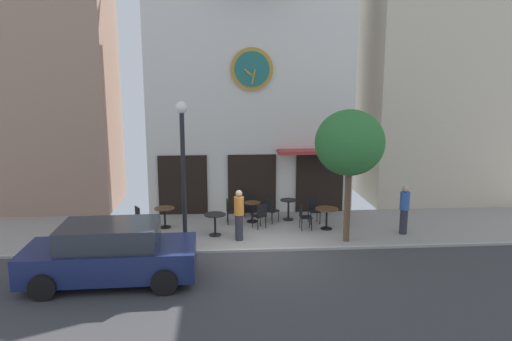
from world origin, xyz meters
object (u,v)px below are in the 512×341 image
at_px(cafe_chair_corner, 270,209).
at_px(pedestrian_orange, 239,214).
at_px(cafe_table_near_door, 327,214).
at_px(pedestrian_blue, 404,209).
at_px(cafe_chair_mid_row, 230,210).
at_px(cafe_chair_facing_wall, 314,208).
at_px(cafe_chair_near_lamp, 140,217).
at_px(cafe_chair_by_entrance, 260,214).
at_px(cafe_table_center, 165,214).
at_px(street_tree, 350,143).
at_px(parked_car_navy, 111,253).
at_px(cafe_table_center_right, 215,220).
at_px(cafe_chair_curbside, 247,202).
at_px(street_lamp, 183,175).
at_px(cafe_chair_right_end, 303,215).
at_px(cafe_table_rightmost, 288,207).
at_px(cafe_table_center_left, 252,209).

bearing_deg(cafe_chair_corner, pedestrian_orange, -124.32).
bearing_deg(cafe_table_near_door, pedestrian_blue, -15.58).
xyz_separation_m(cafe_table_near_door, pedestrian_blue, (2.48, -0.69, 0.31)).
relative_size(cafe_chair_mid_row, cafe_chair_corner, 1.00).
bearing_deg(cafe_chair_facing_wall, pedestrian_orange, -148.30).
height_order(cafe_chair_near_lamp, pedestrian_orange, pedestrian_orange).
bearing_deg(pedestrian_blue, cafe_chair_by_entrance, 169.30).
height_order(cafe_table_center, pedestrian_blue, pedestrian_blue).
xyz_separation_m(cafe_chair_near_lamp, cafe_chair_by_entrance, (4.11, 0.06, 0.00)).
relative_size(street_tree, parked_car_navy, 0.98).
xyz_separation_m(cafe_table_center_right, cafe_chair_by_entrance, (1.58, 0.61, 0.00)).
distance_m(cafe_chair_curbside, cafe_chair_by_entrance, 1.65).
bearing_deg(parked_car_navy, cafe_chair_near_lamp, 88.88).
distance_m(cafe_table_near_door, cafe_chair_facing_wall, 0.85).
bearing_deg(street_lamp, pedestrian_orange, 15.37).
distance_m(cafe_table_near_door, cafe_chair_right_end, 0.82).
xyz_separation_m(street_lamp, parked_car_navy, (-1.70, -2.47, -1.53)).
bearing_deg(pedestrian_blue, cafe_chair_facing_wall, 151.98).
relative_size(street_tree, pedestrian_orange, 2.54).
xyz_separation_m(street_tree, cafe_table_near_door, (-0.37, 1.26, -2.63)).
relative_size(cafe_table_rightmost, cafe_chair_by_entrance, 0.86).
bearing_deg(cafe_table_center_left, cafe_table_center, -171.64).
height_order(cafe_table_center, cafe_chair_by_entrance, cafe_chair_by_entrance).
bearing_deg(cafe_chair_facing_wall, cafe_table_near_door, -68.78).
height_order(cafe_chair_right_end, cafe_chair_facing_wall, same).
distance_m(cafe_table_near_door, cafe_chair_curbside, 3.23).
xyz_separation_m(cafe_table_center_right, pedestrian_orange, (0.79, -0.52, 0.34)).
xyz_separation_m(cafe_table_center, cafe_table_center_right, (1.77, -0.97, 0.02)).
bearing_deg(cafe_table_near_door, cafe_chair_curbside, 145.87).
distance_m(cafe_chair_curbside, parked_car_navy, 6.84).
bearing_deg(cafe_table_center, cafe_table_center_right, -28.73).
distance_m(cafe_chair_right_end, pedestrian_blue, 3.38).
distance_m(cafe_chair_mid_row, pedestrian_orange, 1.83).
relative_size(cafe_table_center, cafe_table_rightmost, 0.94).
bearing_deg(cafe_chair_near_lamp, cafe_table_center_left, 12.79).
bearing_deg(cafe_chair_mid_row, cafe_chair_right_end, -19.00).
height_order(street_lamp, cafe_chair_mid_row, street_lamp).
bearing_deg(cafe_table_center_left, cafe_table_near_door, -22.08).
relative_size(street_tree, cafe_chair_by_entrance, 4.71).
xyz_separation_m(cafe_table_center_left, cafe_table_rightmost, (1.36, 0.16, 0.02)).
bearing_deg(cafe_chair_mid_row, pedestrian_orange, -81.72).
xyz_separation_m(cafe_table_center_right, cafe_table_rightmost, (2.70, 1.59, -0.02)).
distance_m(cafe_table_center_right, cafe_table_center_left, 1.96).
xyz_separation_m(cafe_chair_curbside, pedestrian_blue, (5.16, -2.50, 0.33)).
xyz_separation_m(cafe_chair_facing_wall, pedestrian_orange, (-2.78, -1.72, 0.33)).
bearing_deg(cafe_chair_curbside, cafe_chair_right_end, -44.50).
relative_size(cafe_chair_curbside, pedestrian_blue, 0.54).
xyz_separation_m(street_tree, cafe_chair_corner, (-2.24, 2.10, -2.65)).
relative_size(cafe_chair_right_end, pedestrian_orange, 0.54).
xyz_separation_m(cafe_table_center_left, cafe_table_near_door, (2.53, -1.03, 0.07)).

